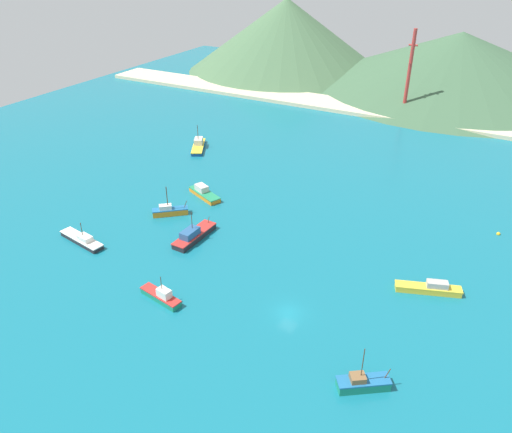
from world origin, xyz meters
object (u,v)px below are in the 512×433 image
fishing_boat_0 (161,296)px  buoy_0 (498,234)px  fishing_boat_1 (363,383)px  fishing_boat_7 (204,193)px  radio_tower (409,73)px  fishing_boat_8 (82,240)px  fishing_boat_2 (198,145)px  fishing_boat_6 (170,211)px  fishing_boat_4 (193,235)px  fishing_boat_3 (430,288)px

fishing_boat_0 → buoy_0: bearing=46.5°
fishing_boat_0 → fishing_boat_1: 33.39m
fishing_boat_7 → radio_tower: size_ratio=0.36×
fishing_boat_1 → fishing_boat_8: 57.56m
fishing_boat_2 → fishing_boat_8: 50.33m
fishing_boat_1 → fishing_boat_2: 86.76m
fishing_boat_6 → fishing_boat_8: size_ratio=0.62×
fishing_boat_1 → buoy_0: 49.97m
fishing_boat_0 → fishing_boat_6: (-15.83, 22.83, 0.07)m
fishing_boat_6 → fishing_boat_7: bearing=81.3°
fishing_boat_0 → fishing_boat_6: 27.78m
fishing_boat_8 → fishing_boat_4: bearing=31.9°
fishing_boat_8 → fishing_boat_1: bearing=-7.9°
fishing_boat_7 → buoy_0: (58.90, 13.94, -0.69)m
buoy_0 → radio_tower: size_ratio=0.03×
buoy_0 → fishing_boat_6: bearing=-158.2°
fishing_boat_2 → fishing_boat_4: fishing_boat_2 is taller
fishing_boat_2 → radio_tower: (41.41, 54.95, 12.66)m
fishing_boat_6 → fishing_boat_7: 10.42m
fishing_boat_4 → buoy_0: fishing_boat_4 is taller
fishing_boat_3 → fishing_boat_8: 62.46m
fishing_boat_1 → fishing_boat_4: (-39.35, 18.94, 0.07)m
fishing_boat_1 → radio_tower: (-23.44, 112.59, 12.64)m
fishing_boat_3 → fishing_boat_6: 52.50m
fishing_boat_2 → fishing_boat_3: fishing_boat_2 is taller
fishing_boat_0 → fishing_boat_8: size_ratio=0.73×
fishing_boat_7 → radio_tower: 82.50m
fishing_boat_2 → fishing_boat_4: (25.50, -38.70, 0.09)m
fishing_boat_0 → fishing_boat_2: size_ratio=0.72×
fishing_boat_7 → fishing_boat_8: fishing_boat_8 is taller
fishing_boat_0 → buoy_0: size_ratio=10.76×
buoy_0 → fishing_boat_7: bearing=-166.7°
fishing_boat_3 → fishing_boat_6: size_ratio=1.55×
fishing_boat_0 → buoy_0: 64.87m
fishing_boat_2 → fishing_boat_6: fishing_boat_2 is taller
fishing_boat_4 → fishing_boat_7: 17.83m
fishing_boat_4 → fishing_boat_6: (-9.84, 5.49, -0.03)m
fishing_boat_0 → fishing_boat_7: 36.07m
fishing_boat_1 → fishing_boat_3: 24.35m
fishing_boat_4 → fishing_boat_7: bearing=117.6°
fishing_boat_8 → buoy_0: 79.52m
radio_tower → fishing_boat_8: bearing=-107.8°
fishing_boat_3 → fishing_boat_8: bearing=-165.0°
fishing_boat_2 → fishing_boat_8: bearing=-81.0°
fishing_boat_6 → radio_tower: size_ratio=0.26×
fishing_boat_8 → fishing_boat_3: bearing=15.0°
fishing_boat_3 → fishing_boat_7: size_ratio=1.12×
fishing_boat_0 → fishing_boat_2: (-31.50, 56.04, 0.01)m
fishing_boat_2 → fishing_boat_7: (17.24, -22.91, -0.02)m
fishing_boat_0 → fishing_boat_4: fishing_boat_4 is taller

